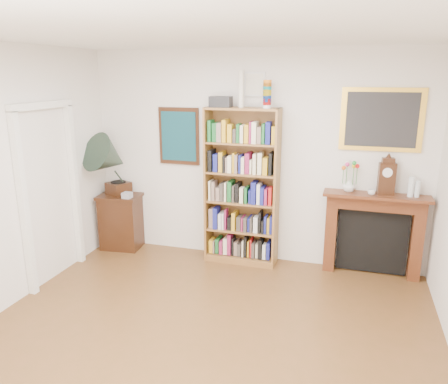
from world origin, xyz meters
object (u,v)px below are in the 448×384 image
at_px(side_cabinet, 121,221).
at_px(bottle_right, 417,189).
at_px(fireplace, 373,227).
at_px(cd_stack, 127,195).
at_px(mantel_clock, 387,177).
at_px(teacup, 371,192).
at_px(bottle_left, 411,187).
at_px(gramophone, 111,161).
at_px(flower_vase, 349,186).
at_px(bookshelf, 242,178).

bearing_deg(side_cabinet, bottle_right, -4.31).
xyz_separation_m(fireplace, bottle_right, (0.45, -0.04, 0.54)).
distance_m(cd_stack, bottle_right, 3.76).
relative_size(cd_stack, mantel_clock, 0.27).
distance_m(side_cabinet, bottle_right, 4.00).
height_order(side_cabinet, teacup, teacup).
distance_m(teacup, bottle_right, 0.52).
bearing_deg(bottle_right, bottle_left, -176.49).
xyz_separation_m(gramophone, mantel_clock, (3.60, 0.22, -0.04)).
xyz_separation_m(side_cabinet, fireplace, (3.48, 0.14, 0.22)).
xyz_separation_m(gramophone, bottle_right, (3.96, 0.21, -0.16)).
bearing_deg(flower_vase, bottle_left, -2.26).
xyz_separation_m(gramophone, teacup, (3.44, 0.15, -0.22)).
xyz_separation_m(gramophone, cd_stack, (0.22, 0.00, -0.48)).
height_order(flower_vase, bottle_right, bottle_right).
bearing_deg(gramophone, bottle_right, 26.63).
distance_m(cd_stack, flower_vase, 2.98).
relative_size(mantel_clock, bottle_left, 1.88).
height_order(bookshelf, bottle_left, bookshelf).
bearing_deg(bottle_right, bookshelf, -178.56).
relative_size(bookshelf, gramophone, 2.59).
relative_size(mantel_clock, teacup, 5.11).
distance_m(mantel_clock, bottle_right, 0.37).
height_order(side_cabinet, bottle_left, bottle_left).
distance_m(fireplace, flower_vase, 0.62).
distance_m(side_cabinet, bottle_left, 3.93).
relative_size(mantel_clock, bottle_right, 2.25).
distance_m(side_cabinet, teacup, 3.48).
xyz_separation_m(teacup, bottle_left, (0.44, 0.05, 0.09)).
relative_size(cd_stack, teacup, 1.36).
distance_m(teacup, bottle_left, 0.45).
bearing_deg(mantel_clock, bookshelf, 174.10).
xyz_separation_m(side_cabinet, teacup, (3.41, 0.04, 0.70)).
xyz_separation_m(mantel_clock, teacup, (-0.16, -0.07, -0.18)).
height_order(cd_stack, bottle_right, bottle_right).
height_order(bookshelf, gramophone, bookshelf).
height_order(side_cabinet, mantel_clock, mantel_clock).
bearing_deg(mantel_clock, bottle_left, -12.05).
xyz_separation_m(fireplace, flower_vase, (-0.33, -0.02, 0.52)).
bearing_deg(bottle_right, teacup, -173.67).
xyz_separation_m(cd_stack, teacup, (3.22, 0.15, 0.26)).
bearing_deg(side_cabinet, fireplace, -3.42).
xyz_separation_m(bookshelf, cd_stack, (-1.61, -0.15, -0.32)).
xyz_separation_m(bookshelf, gramophone, (-1.83, -0.15, 0.16)).
bearing_deg(fireplace, bottle_left, -6.90).
distance_m(bookshelf, fireplace, 1.77).
height_order(cd_stack, flower_vase, flower_vase).
height_order(flower_vase, bottle_left, bottle_left).
distance_m(mantel_clock, flower_vase, 0.45).
xyz_separation_m(bookshelf, bottle_right, (2.13, 0.05, 0.01)).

